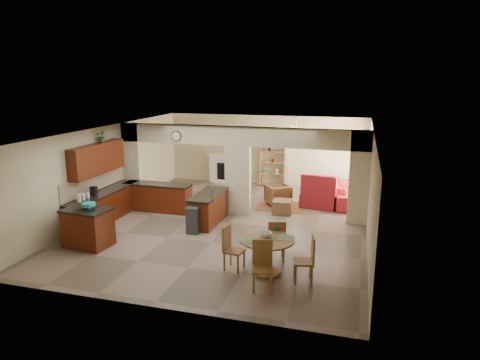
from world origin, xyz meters
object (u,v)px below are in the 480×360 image
(kitchen_island, at_px, (88,227))
(armchair, at_px, (278,195))
(sofa, at_px, (346,192))
(dining_table, at_px, (267,251))

(kitchen_island, relative_size, armchair, 1.59)
(kitchen_island, xyz_separation_m, sofa, (6.27, 5.85, -0.13))
(kitchen_island, height_order, armchair, kitchen_island)
(kitchen_island, relative_size, sofa, 0.48)
(sofa, bearing_deg, armchair, 100.56)
(dining_table, distance_m, armchair, 5.35)
(dining_table, bearing_deg, armchair, 98.16)
(kitchen_island, distance_m, dining_table, 4.80)
(dining_table, xyz_separation_m, armchair, (-0.76, 5.29, -0.19))
(sofa, height_order, armchair, sofa)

